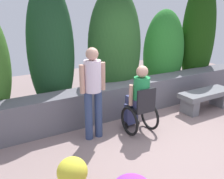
{
  "coord_description": "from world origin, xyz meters",
  "views": [
    {
      "loc": [
        -2.9,
        -3.0,
        2.37
      ],
      "look_at": [
        -0.65,
        0.92,
        0.85
      ],
      "focal_mm": 40.59,
      "sensor_mm": 36.0,
      "label": 1
    }
  ],
  "objects_px": {
    "stone_bench": "(206,97)",
    "person_standing_companion": "(93,88)",
    "flower_pot_purple_near": "(73,176)",
    "person_in_wheelchair": "(139,101)"
  },
  "relations": [
    {
      "from": "stone_bench",
      "to": "person_standing_companion",
      "type": "bearing_deg",
      "value": 173.24
    },
    {
      "from": "stone_bench",
      "to": "flower_pot_purple_near",
      "type": "height_order",
      "value": "flower_pot_purple_near"
    },
    {
      "from": "stone_bench",
      "to": "person_in_wheelchair",
      "type": "relative_size",
      "value": 1.03
    },
    {
      "from": "person_in_wheelchair",
      "to": "flower_pot_purple_near",
      "type": "xyz_separation_m",
      "value": [
        -1.77,
        -1.04,
        -0.32
      ]
    },
    {
      "from": "person_in_wheelchair",
      "to": "person_standing_companion",
      "type": "xyz_separation_m",
      "value": [
        -0.87,
        0.21,
        0.35
      ]
    },
    {
      "from": "person_in_wheelchair",
      "to": "person_standing_companion",
      "type": "bearing_deg",
      "value": 156.19
    },
    {
      "from": "person_in_wheelchair",
      "to": "flower_pot_purple_near",
      "type": "distance_m",
      "value": 2.08
    },
    {
      "from": "person_in_wheelchair",
      "to": "person_standing_companion",
      "type": "relative_size",
      "value": 0.79
    },
    {
      "from": "stone_bench",
      "to": "person_in_wheelchair",
      "type": "bearing_deg",
      "value": 178.31
    },
    {
      "from": "person_standing_companion",
      "to": "flower_pot_purple_near",
      "type": "xyz_separation_m",
      "value": [
        -0.91,
        -1.24,
        -0.68
      ]
    }
  ]
}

